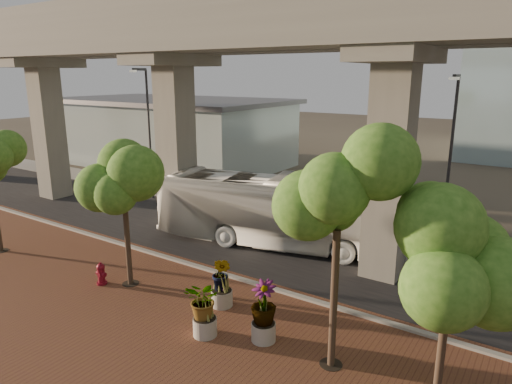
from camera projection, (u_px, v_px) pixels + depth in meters
The scene contains 17 objects.
ground at pixel (244, 260), 21.71m from camera, with size 160.00×160.00×0.00m, color #3C362C.
brick_plaza at pixel (107, 338), 15.25m from camera, with size 70.00×13.00×0.06m, color brown.
asphalt_road at pixel (267, 247), 23.32m from camera, with size 90.00×8.00×0.04m, color black.
curb_strip at pixel (218, 273), 20.08m from camera, with size 70.00×0.25×0.16m, color gray.
far_sidewalk at pixel (315, 219), 27.75m from camera, with size 90.00×3.00×0.06m, color gray.
transit_viaduct at pixel (268, 102), 21.50m from camera, with size 72.00×5.60×12.40m.
station_pavilion at pixel (170, 131), 44.52m from camera, with size 23.00×13.00×6.30m.
transit_bus at pixel (282, 211), 23.14m from camera, with size 3.07×13.06×3.64m, color silver.
fire_hydrant at pixel (101, 274), 18.98m from camera, with size 0.48×0.43×0.97m.
planter_front at pixel (204, 303), 15.05m from camera, with size 1.79×1.79×1.97m.
planter_right at pixel (264, 305), 14.73m from camera, with size 1.97×1.97×2.11m.
planter_left at pixel (222, 276), 17.01m from camera, with size 1.79×1.79×1.97m.
street_tree_near_west at pixel (123, 179), 17.99m from camera, with size 3.57×3.57×6.13m.
street_tree_near_east at pixel (339, 191), 12.43m from camera, with size 3.88×3.88×7.21m.
street_tree_far_east at pixel (452, 257), 11.46m from camera, with size 3.75×3.75×5.78m.
streetlamp_west at pixel (148, 125), 31.05m from camera, with size 0.44×1.29×8.92m.
streetlamp_east at pixel (450, 151), 21.93m from camera, with size 0.42×1.24×8.53m.
Camera 1 is at (11.64, -16.53, 8.57)m, focal length 32.00 mm.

